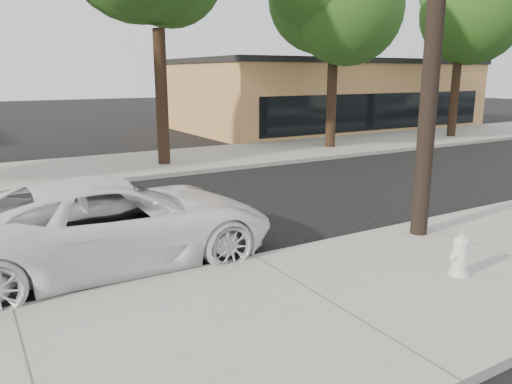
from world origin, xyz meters
TOP-DOWN VIEW (x-y plane):
  - ground at (0.00, 0.00)m, footprint 120.00×120.00m
  - near_sidewalk at (0.00, -4.30)m, footprint 90.00×4.40m
  - far_sidewalk at (0.00, 8.50)m, footprint 90.00×5.00m
  - curb_near at (0.00, -2.10)m, footprint 90.00×0.12m
  - building_main at (16.00, 16.00)m, footprint 18.00×10.00m
  - utility_pole at (3.60, -2.70)m, footprint 1.40×0.34m
  - tree_d at (10.20, 7.95)m, footprint 4.50×4.35m
  - tree_e at (18.21, 7.74)m, footprint 4.80×4.65m
  - police_cruiser at (-2.17, -0.86)m, footprint 5.81×2.73m
  - fire_hydrant at (2.45, -4.57)m, footprint 0.35×0.33m

SIDE VIEW (x-z plane):
  - ground at x=0.00m, z-range 0.00..0.00m
  - near_sidewalk at x=0.00m, z-range 0.00..0.15m
  - far_sidewalk at x=0.00m, z-range 0.00..0.15m
  - curb_near at x=0.00m, z-range -0.01..0.15m
  - fire_hydrant at x=2.45m, z-range 0.14..0.81m
  - police_cruiser at x=-2.17m, z-range 0.00..1.61m
  - building_main at x=16.00m, z-range 0.00..4.00m
  - utility_pole at x=3.60m, z-range 0.20..9.20m
  - tree_d at x=10.20m, z-range 1.99..10.74m
  - tree_e at x=18.21m, z-range 2.07..11.32m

